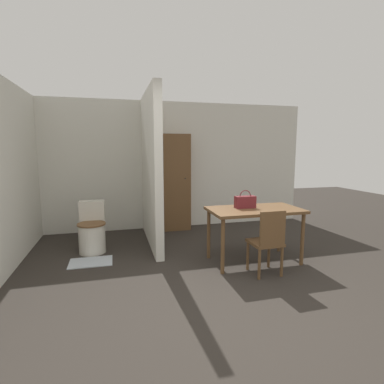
# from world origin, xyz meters

# --- Properties ---
(ground_plane) EXTENTS (16.00, 16.00, 0.00)m
(ground_plane) POSITION_xyz_m (0.00, 0.00, 0.00)
(ground_plane) COLOR #2D2823
(wall_back) EXTENTS (5.75, 0.12, 2.50)m
(wall_back) POSITION_xyz_m (0.00, 3.45, 1.25)
(wall_back) COLOR silver
(wall_back) RESTS_ON ground_plane
(wall_left) EXTENTS (0.12, 4.39, 2.50)m
(wall_left) POSITION_xyz_m (-2.43, 1.69, 1.25)
(wall_left) COLOR silver
(wall_left) RESTS_ON ground_plane
(partition_wall) EXTENTS (0.12, 1.87, 2.50)m
(partition_wall) POSITION_xyz_m (-0.47, 2.45, 1.25)
(partition_wall) COLOR silver
(partition_wall) RESTS_ON ground_plane
(dining_table) EXTENTS (1.28, 0.70, 0.76)m
(dining_table) POSITION_xyz_m (0.82, 1.21, 0.68)
(dining_table) COLOR brown
(dining_table) RESTS_ON ground_plane
(wooden_chair) EXTENTS (0.38, 0.38, 0.85)m
(wooden_chair) POSITION_xyz_m (0.77, 0.73, 0.45)
(wooden_chair) COLOR brown
(wooden_chair) RESTS_ON ground_plane
(toilet) EXTENTS (0.42, 0.57, 0.76)m
(toilet) POSITION_xyz_m (-1.42, 2.23, 0.32)
(toilet) COLOR silver
(toilet) RESTS_ON ground_plane
(handbag) EXTENTS (0.29, 0.12, 0.25)m
(handbag) POSITION_xyz_m (0.70, 1.28, 0.85)
(handbag) COLOR maroon
(handbag) RESTS_ON dining_table
(wooden_cabinet) EXTENTS (0.53, 0.36, 1.86)m
(wooden_cabinet) POSITION_xyz_m (0.11, 3.20, 0.93)
(wooden_cabinet) COLOR brown
(wooden_cabinet) RESTS_ON ground_plane
(bath_mat) EXTENTS (0.59, 0.40, 0.01)m
(bath_mat) POSITION_xyz_m (-1.42, 1.74, 0.01)
(bath_mat) COLOR #B2BCC6
(bath_mat) RESTS_ON ground_plane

